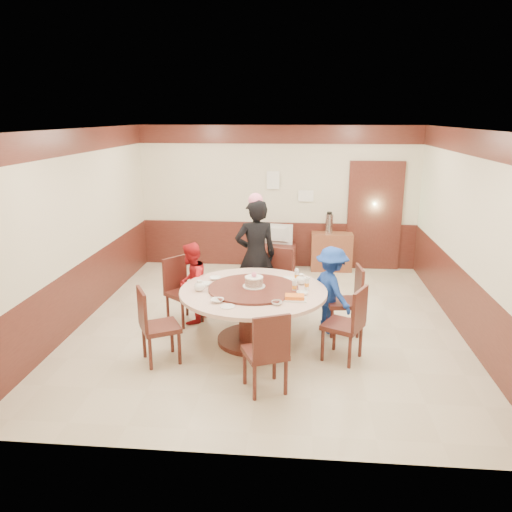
# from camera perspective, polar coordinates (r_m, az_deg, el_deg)

# --- Properties ---
(room) EXTENTS (6.00, 6.04, 2.84)m
(room) POSITION_cam_1_polar(r_m,az_deg,el_deg) (7.13, 1.45, 0.34)
(room) COLOR beige
(room) RESTS_ON ground
(banquet_table) EXTENTS (1.96, 1.96, 0.78)m
(banquet_table) POSITION_cam_1_polar(r_m,az_deg,el_deg) (6.71, -0.31, -5.59)
(banquet_table) COLOR #491D16
(banquet_table) RESTS_ON ground
(chair_0) EXTENTS (0.49, 0.49, 0.97)m
(chair_0) POSITION_cam_1_polar(r_m,az_deg,el_deg) (7.18, 10.07, -6.34)
(chair_0) COLOR #491D16
(chair_0) RESTS_ON ground
(chair_1) EXTENTS (0.56, 0.56, 0.97)m
(chair_1) POSITION_cam_1_polar(r_m,az_deg,el_deg) (7.88, 2.23, -4.06)
(chair_1) COLOR #491D16
(chair_1) RESTS_ON ground
(chair_2) EXTENTS (0.62, 0.62, 0.97)m
(chair_2) POSITION_cam_1_polar(r_m,az_deg,el_deg) (7.50, -8.26, -5.26)
(chair_2) COLOR #491D16
(chair_2) RESTS_ON ground
(chair_3) EXTENTS (0.60, 0.60, 0.97)m
(chair_3) POSITION_cam_1_polar(r_m,az_deg,el_deg) (6.40, -10.99, -9.23)
(chair_3) COLOR #491D16
(chair_3) RESTS_ON ground
(chair_4) EXTENTS (0.58, 0.58, 0.97)m
(chair_4) POSITION_cam_1_polar(r_m,az_deg,el_deg) (5.66, 1.10, -12.40)
(chair_4) COLOR #491D16
(chair_4) RESTS_ON ground
(chair_5) EXTENTS (0.60, 0.59, 0.97)m
(chair_5) POSITION_cam_1_polar(r_m,az_deg,el_deg) (6.42, 10.00, -9.07)
(chair_5) COLOR #491D16
(chair_5) RESTS_ON ground
(person_standing) EXTENTS (0.74, 0.59, 1.77)m
(person_standing) POSITION_cam_1_polar(r_m,az_deg,el_deg) (7.73, -0.04, 0.06)
(person_standing) COLOR black
(person_standing) RESTS_ON ground
(person_red) EXTENTS (0.56, 0.67, 1.21)m
(person_red) POSITION_cam_1_polar(r_m,az_deg,el_deg) (7.40, -7.40, -3.08)
(person_red) COLOR #B2171C
(person_red) RESTS_ON ground
(person_blue) EXTENTS (0.80, 0.92, 1.24)m
(person_blue) POSITION_cam_1_polar(r_m,az_deg,el_deg) (7.08, 8.61, -3.86)
(person_blue) COLOR #173997
(person_blue) RESTS_ON ground
(birthday_cake) EXTENTS (0.30, 0.30, 0.20)m
(birthday_cake) POSITION_cam_1_polar(r_m,az_deg,el_deg) (6.63, -0.23, -2.94)
(birthday_cake) COLOR white
(birthday_cake) RESTS_ON banquet_table
(teapot_left) EXTENTS (0.17, 0.15, 0.13)m
(teapot_left) POSITION_cam_1_polar(r_m,az_deg,el_deg) (6.61, -6.46, -3.49)
(teapot_left) COLOR white
(teapot_left) RESTS_ON banquet_table
(teapot_right) EXTENTS (0.17, 0.15, 0.13)m
(teapot_right) POSITION_cam_1_polar(r_m,az_deg,el_deg) (6.85, 5.18, -2.75)
(teapot_right) COLOR white
(teapot_right) RESTS_ON banquet_table
(bowl_0) EXTENTS (0.16, 0.16, 0.04)m
(bowl_0) POSITION_cam_1_polar(r_m,az_deg,el_deg) (7.04, -4.68, -2.57)
(bowl_0) COLOR white
(bowl_0) RESTS_ON banquet_table
(bowl_1) EXTENTS (0.13, 0.13, 0.04)m
(bowl_1) POSITION_cam_1_polar(r_m,az_deg,el_deg) (6.12, 2.40, -5.38)
(bowl_1) COLOR white
(bowl_1) RESTS_ON banquet_table
(bowl_2) EXTENTS (0.16, 0.16, 0.04)m
(bowl_2) POSITION_cam_1_polar(r_m,az_deg,el_deg) (6.21, -4.45, -5.10)
(bowl_2) COLOR white
(bowl_2) RESTS_ON banquet_table
(bowl_3) EXTENTS (0.15, 0.15, 0.05)m
(bowl_3) POSITION_cam_1_polar(r_m,az_deg,el_deg) (6.45, 5.31, -4.27)
(bowl_3) COLOR white
(bowl_3) RESTS_ON banquet_table
(bowl_4) EXTENTS (0.17, 0.17, 0.04)m
(bowl_4) POSITION_cam_1_polar(r_m,az_deg,el_deg) (6.81, -5.88, -3.21)
(bowl_4) COLOR white
(bowl_4) RESTS_ON banquet_table
(saucer_near) EXTENTS (0.18, 0.18, 0.01)m
(saucer_near) POSITION_cam_1_polar(r_m,az_deg,el_deg) (6.06, -3.26, -5.78)
(saucer_near) COLOR white
(saucer_near) RESTS_ON banquet_table
(saucer_far) EXTENTS (0.18, 0.18, 0.01)m
(saucer_far) POSITION_cam_1_polar(r_m,az_deg,el_deg) (7.08, 3.71, -2.55)
(saucer_far) COLOR white
(saucer_far) RESTS_ON banquet_table
(shrimp_platter) EXTENTS (0.30, 0.20, 0.06)m
(shrimp_platter) POSITION_cam_1_polar(r_m,az_deg,el_deg) (6.28, 4.44, -4.77)
(shrimp_platter) COLOR white
(shrimp_platter) RESTS_ON banquet_table
(bottle_0) EXTENTS (0.06, 0.06, 0.16)m
(bottle_0) POSITION_cam_1_polar(r_m,az_deg,el_deg) (6.53, 4.41, -3.47)
(bottle_0) COLOR white
(bottle_0) RESTS_ON banquet_table
(bottle_1) EXTENTS (0.06, 0.06, 0.16)m
(bottle_1) POSITION_cam_1_polar(r_m,az_deg,el_deg) (6.64, 5.83, -3.19)
(bottle_1) COLOR white
(bottle_1) RESTS_ON banquet_table
(bottle_2) EXTENTS (0.06, 0.06, 0.16)m
(bottle_2) POSITION_cam_1_polar(r_m,az_deg,el_deg) (6.97, 4.67, -2.22)
(bottle_2) COLOR white
(bottle_2) RESTS_ON banquet_table
(tv_stand) EXTENTS (0.85, 0.45, 0.50)m
(tv_stand) POSITION_cam_1_polar(r_m,az_deg,el_deg) (9.99, 2.08, -0.07)
(tv_stand) COLOR #491D16
(tv_stand) RESTS_ON ground
(television) EXTENTS (0.71, 0.21, 0.41)m
(television) POSITION_cam_1_polar(r_m,az_deg,el_deg) (9.88, 2.11, 2.47)
(television) COLOR gray
(television) RESTS_ON tv_stand
(side_cabinet) EXTENTS (0.80, 0.40, 0.75)m
(side_cabinet) POSITION_cam_1_polar(r_m,az_deg,el_deg) (9.99, 8.62, 0.51)
(side_cabinet) COLOR brown
(side_cabinet) RESTS_ON ground
(thermos) EXTENTS (0.15, 0.15, 0.38)m
(thermos) POSITION_cam_1_polar(r_m,az_deg,el_deg) (9.86, 8.35, 3.69)
(thermos) COLOR silver
(thermos) RESTS_ON side_cabinet
(notice_left) EXTENTS (0.25, 0.00, 0.35)m
(notice_left) POSITION_cam_1_polar(r_m,az_deg,el_deg) (9.89, 1.96, 8.65)
(notice_left) COLOR white
(notice_left) RESTS_ON room
(notice_right) EXTENTS (0.30, 0.00, 0.22)m
(notice_right) POSITION_cam_1_polar(r_m,az_deg,el_deg) (9.92, 5.72, 6.85)
(notice_right) COLOR white
(notice_right) RESTS_ON room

